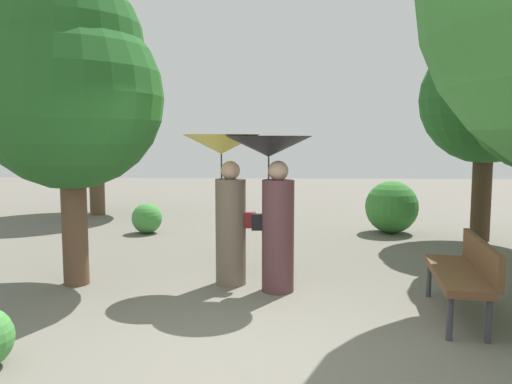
% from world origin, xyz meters
% --- Properties ---
extents(ground_plane, '(40.00, 40.00, 0.00)m').
position_xyz_m(ground_plane, '(0.00, 0.00, 0.00)').
color(ground_plane, '#6B665B').
extents(person_left, '(0.98, 0.98, 1.93)m').
position_xyz_m(person_left, '(-0.36, 2.02, 1.29)').
color(person_left, '#6B5B4C').
rests_on(person_left, ground).
extents(person_right, '(1.06, 1.06, 1.91)m').
position_xyz_m(person_right, '(0.24, 1.74, 1.32)').
color(person_right, '#563338').
rests_on(person_right, ground).
extents(park_bench, '(0.71, 1.56, 0.83)m').
position_xyz_m(park_bench, '(2.26, 0.87, 0.51)').
color(park_bench, '#38383D').
rests_on(park_bench, ground).
extents(tree_near_left, '(3.16, 3.16, 4.75)m').
position_xyz_m(tree_near_left, '(-4.21, 7.93, 2.98)').
color(tree_near_left, brown).
rests_on(tree_near_left, ground).
extents(tree_near_right, '(2.33, 2.33, 4.23)m').
position_xyz_m(tree_near_right, '(4.06, 5.06, 2.81)').
color(tree_near_right, '#42301E').
rests_on(tree_near_right, ground).
extents(tree_mid_left, '(2.33, 2.33, 3.98)m').
position_xyz_m(tree_mid_left, '(-2.31, 1.91, 2.60)').
color(tree_mid_left, brown).
rests_on(tree_mid_left, ground).
extents(bush_path_left, '(0.60, 0.60, 0.60)m').
position_xyz_m(bush_path_left, '(-2.32, 5.50, 0.30)').
color(bush_path_left, '#428C3D').
rests_on(bush_path_left, ground).
extents(bush_path_right, '(1.05, 1.05, 1.05)m').
position_xyz_m(bush_path_right, '(2.58, 5.75, 0.53)').
color(bush_path_right, '#387F33').
rests_on(bush_path_right, ground).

